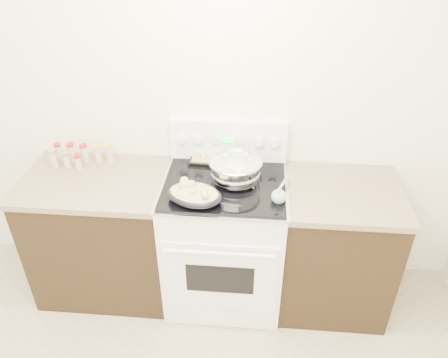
# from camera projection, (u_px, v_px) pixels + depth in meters

# --- Properties ---
(room_shell) EXTENTS (4.10, 3.60, 2.75)m
(room_shell) POSITION_uv_depth(u_px,v_px,m) (41.00, 236.00, 1.11)
(room_shell) COLOR white
(room_shell) RESTS_ON ground
(counter_left) EXTENTS (0.93, 0.67, 0.92)m
(counter_left) POSITION_uv_depth(u_px,v_px,m) (105.00, 234.00, 3.02)
(counter_left) COLOR black
(counter_left) RESTS_ON ground
(counter_right) EXTENTS (0.73, 0.67, 0.92)m
(counter_right) POSITION_uv_depth(u_px,v_px,m) (334.00, 247.00, 2.91)
(counter_right) COLOR black
(counter_right) RESTS_ON ground
(kitchen_range) EXTENTS (0.78, 0.73, 1.22)m
(kitchen_range) POSITION_uv_depth(u_px,v_px,m) (225.00, 238.00, 2.94)
(kitchen_range) COLOR white
(kitchen_range) RESTS_ON ground
(mixing_bowl) EXTENTS (0.34, 0.34, 0.19)m
(mixing_bowl) POSITION_uv_depth(u_px,v_px,m) (235.00, 171.00, 2.66)
(mixing_bowl) COLOR silver
(mixing_bowl) RESTS_ON kitchen_range
(roasting_pan) EXTENTS (0.38, 0.31, 0.11)m
(roasting_pan) POSITION_uv_depth(u_px,v_px,m) (194.00, 194.00, 2.50)
(roasting_pan) COLOR black
(roasting_pan) RESTS_ON kitchen_range
(baking_sheet) EXTENTS (0.37, 0.27, 0.06)m
(baking_sheet) POSITION_uv_depth(u_px,v_px,m) (217.00, 157.00, 2.91)
(baking_sheet) COLOR black
(baking_sheet) RESTS_ON kitchen_range
(wooden_spoon) EXTENTS (0.18, 0.20, 0.04)m
(wooden_spoon) POSITION_uv_depth(u_px,v_px,m) (233.00, 183.00, 2.66)
(wooden_spoon) COLOR #AF7D50
(wooden_spoon) RESTS_ON kitchen_range
(blue_ladle) EXTENTS (0.12, 0.29, 0.11)m
(blue_ladle) POSITION_uv_depth(u_px,v_px,m) (279.00, 195.00, 2.51)
(blue_ladle) COLOR #7BAAB8
(blue_ladle) RESTS_ON kitchen_range
(spice_jars) EXTENTS (0.39, 0.15, 0.13)m
(spice_jars) POSITION_uv_depth(u_px,v_px,m) (78.00, 155.00, 2.89)
(spice_jars) COLOR #BFB28C
(spice_jars) RESTS_ON counter_left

